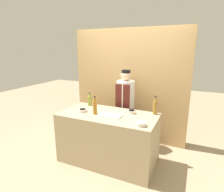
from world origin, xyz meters
The scene contains 11 objects.
ground_plane centered at (0.00, 0.00, 0.00)m, with size 14.00×14.00×0.00m, color tan.
cabinet_wall centered at (0.00, 1.08, 1.20)m, with size 2.51×0.18×2.40m.
counter centered at (0.00, 0.00, 0.45)m, with size 1.67×0.83×0.89m.
sauce_bowl_purple centered at (0.66, -0.27, 0.93)m, with size 0.15×0.15×0.06m.
sauce_bowl_white centered at (0.36, 0.20, 0.93)m, with size 0.14×0.14×0.06m.
sauce_bowl_orange centered at (-0.46, -0.08, 0.92)m, with size 0.14×0.14×0.05m.
cutting_board centered at (0.08, -0.08, 0.90)m, with size 0.39×0.22×0.02m.
bottle_amber centered at (-0.20, -0.09, 1.02)m, with size 0.07×0.07×0.31m.
bottle_vinegar centered at (0.73, 0.33, 1.02)m, with size 0.08×0.08×0.32m.
bottle_oil centered at (-0.54, 0.31, 1.00)m, with size 0.08×0.08×0.26m.
chef_center centered at (0.06, 0.71, 0.85)m, with size 0.37×0.37×1.58m.
Camera 1 is at (1.32, -2.74, 1.98)m, focal length 30.00 mm.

